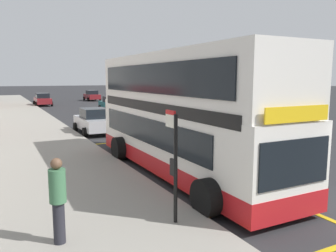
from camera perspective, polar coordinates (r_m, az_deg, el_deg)
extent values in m
plane|color=#28282B|center=(37.86, -14.12, 2.53)|extent=(260.00, 260.00, 0.00)
cube|color=gray|center=(36.93, -24.76, 2.00)|extent=(6.00, 76.00, 0.14)
cube|color=white|center=(12.46, 2.08, -1.90)|extent=(2.44, 10.72, 2.30)
cube|color=white|center=(12.27, 2.13, 7.80)|extent=(2.41, 10.51, 1.90)
cube|color=red|center=(12.63, 2.06, -5.70)|extent=(2.46, 10.74, 0.60)
cube|color=black|center=(12.31, 2.11, 3.47)|extent=(2.47, 9.86, 0.36)
cube|color=black|center=(12.22, -3.90, -0.68)|extent=(0.04, 8.58, 0.90)
cube|color=black|center=(11.71, -3.21, 8.03)|extent=(0.04, 9.44, 1.00)
cube|color=black|center=(8.24, 20.75, -5.86)|extent=(2.14, 0.04, 1.10)
cube|color=yellow|center=(8.05, 21.15, 1.91)|extent=(1.95, 0.04, 0.36)
cylinder|color=black|center=(8.82, 6.96, -11.92)|extent=(0.56, 1.00, 1.00)
cylinder|color=black|center=(10.45, 19.09, -9.11)|extent=(0.56, 1.00, 1.00)
cylinder|color=black|center=(14.75, -8.03, -3.77)|extent=(0.56, 1.00, 1.00)
cylinder|color=black|center=(15.77, 0.99, -2.91)|extent=(0.56, 1.00, 1.00)
cube|color=gold|center=(12.31, -4.44, -8.48)|extent=(0.16, 13.42, 0.01)
cube|color=gold|center=(13.55, 6.36, -6.95)|extent=(0.16, 13.42, 0.01)
cube|color=gold|center=(8.07, 25.48, -18.48)|extent=(2.89, 0.16, 0.01)
cube|color=gold|center=(18.81, -8.40, -2.73)|extent=(2.89, 0.16, 0.01)
cylinder|color=black|center=(7.84, 1.29, -7.36)|extent=(0.09, 0.09, 2.56)
cube|color=silver|center=(7.85, 0.43, 0.87)|extent=(0.05, 0.42, 0.30)
cube|color=red|center=(7.83, 0.44, 2.32)|extent=(0.05, 0.42, 0.10)
cube|color=black|center=(7.92, 0.95, -7.06)|extent=(0.06, 0.28, 0.40)
cube|color=maroon|center=(54.60, -12.77, 4.90)|extent=(1.76, 4.20, 0.72)
cube|color=black|center=(54.47, -12.77, 5.59)|extent=(1.52, 1.90, 0.60)
cylinder|color=black|center=(55.66, -14.03, 4.55)|extent=(0.22, 0.60, 0.60)
cylinder|color=black|center=(56.11, -12.16, 4.63)|extent=(0.22, 0.60, 0.60)
cylinder|color=black|center=(53.13, -13.39, 4.41)|extent=(0.22, 0.60, 0.60)
cylinder|color=black|center=(53.60, -11.44, 4.50)|extent=(0.22, 0.60, 0.60)
cube|color=maroon|center=(46.24, -20.47, 4.05)|extent=(1.76, 4.20, 0.72)
cube|color=black|center=(46.11, -20.50, 4.86)|extent=(1.52, 1.90, 0.60)
cylinder|color=black|center=(47.46, -21.76, 3.64)|extent=(0.22, 0.60, 0.60)
cylinder|color=black|center=(47.67, -19.52, 3.77)|extent=(0.22, 0.60, 0.60)
cylinder|color=black|center=(44.88, -21.44, 3.43)|extent=(0.22, 0.60, 0.60)
cylinder|color=black|center=(45.10, -19.07, 3.57)|extent=(0.22, 0.60, 0.60)
cube|color=#196066|center=(36.59, -9.51, 3.51)|extent=(1.76, 4.20, 0.72)
cube|color=black|center=(36.45, -9.49, 4.54)|extent=(1.52, 1.90, 0.60)
cylinder|color=black|center=(37.59, -11.46, 3.03)|extent=(0.22, 0.60, 0.60)
cylinder|color=black|center=(38.14, -8.76, 3.17)|extent=(0.22, 0.60, 0.60)
cylinder|color=black|center=(35.10, -10.31, 2.72)|extent=(0.22, 0.60, 0.60)
cylinder|color=black|center=(35.68, -7.43, 2.86)|extent=(0.22, 0.60, 0.60)
cube|color=#B2B5BA|center=(22.09, -12.37, 0.49)|extent=(1.76, 4.20, 0.72)
cube|color=black|center=(21.92, -12.36, 2.17)|extent=(1.52, 1.90, 0.60)
cylinder|color=black|center=(23.19, -15.40, -0.16)|extent=(0.22, 0.60, 0.60)
cylinder|color=black|center=(23.63, -10.96, 0.14)|extent=(0.22, 0.60, 0.60)
cylinder|color=black|center=(20.67, -13.92, -1.08)|extent=(0.22, 0.60, 0.60)
cylinder|color=black|center=(21.17, -8.99, -0.73)|extent=(0.22, 0.60, 0.60)
cylinder|color=#26262D|center=(7.51, -17.97, -15.32)|extent=(0.24, 0.24, 0.87)
cylinder|color=#3F724C|center=(7.24, -18.24, -9.62)|extent=(0.34, 0.34, 0.69)
sphere|color=brown|center=(7.12, -18.41, -6.07)|extent=(0.23, 0.23, 0.23)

